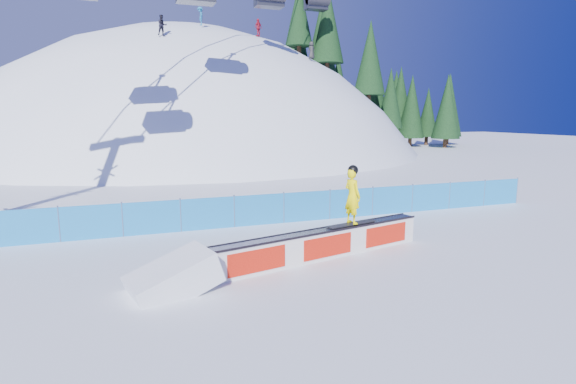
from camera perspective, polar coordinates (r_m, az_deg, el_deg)
name	(u,v)px	position (r m, az deg, el deg)	size (l,w,h in m)	color
ground	(362,252)	(14.32, 9.37, -7.57)	(160.00, 160.00, 0.00)	white
snow_hill	(192,296)	(58.68, -12.12, -12.73)	(64.00, 64.00, 64.00)	white
treeline	(371,72)	(61.55, 10.44, 14.77)	(27.16, 13.45, 21.94)	#372216
safety_fence	(307,206)	(18.10, 2.46, -1.82)	(22.05, 0.05, 1.30)	#1877C0
rail_box	(323,244)	(13.52, 4.48, -6.58)	(7.29, 2.23, 0.88)	silver
snow_ramp	(174,291)	(11.56, -14.30, -12.03)	(2.05, 1.36, 0.77)	white
snowboarder	(352,195)	(13.90, 8.17, -0.44)	(1.80, 0.73, 1.85)	black
distant_skiers	(229,28)	(44.54, -7.51, 19.92)	(15.15, 5.09, 4.55)	black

